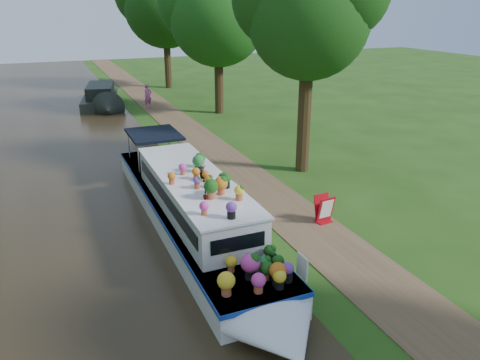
% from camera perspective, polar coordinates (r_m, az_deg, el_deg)
% --- Properties ---
extents(ground, '(100.00, 100.00, 0.00)m').
position_cam_1_polar(ground, '(16.27, 1.17, -3.76)').
color(ground, '#1E4310').
rests_on(ground, ground).
extents(canal_water, '(10.00, 100.00, 0.02)m').
position_cam_1_polar(canal_water, '(15.09, -20.31, -7.16)').
color(canal_water, black).
rests_on(canal_water, ground).
extents(towpath, '(2.20, 100.00, 0.03)m').
position_cam_1_polar(towpath, '(16.74, 4.93, -3.04)').
color(towpath, brown).
rests_on(towpath, ground).
extents(plant_boat, '(2.29, 13.52, 2.26)m').
position_cam_1_polar(plant_boat, '(14.42, -5.54, -3.46)').
color(plant_boat, silver).
rests_on(plant_boat, canal_water).
extents(tree_near_overhang, '(5.52, 5.28, 8.99)m').
position_cam_1_polar(tree_near_overhang, '(19.28, 8.35, 20.11)').
color(tree_near_overhang, black).
rests_on(tree_near_overhang, ground).
extents(tree_near_mid, '(6.90, 6.60, 9.40)m').
position_cam_1_polar(tree_near_mid, '(30.47, -2.81, 20.12)').
color(tree_near_mid, black).
rests_on(tree_near_mid, ground).
extents(second_boat, '(3.40, 7.89, 1.46)m').
position_cam_1_polar(second_boat, '(34.72, -16.60, 9.67)').
color(second_boat, black).
rests_on(second_boat, canal_water).
extents(sandwich_board, '(0.59, 0.50, 0.92)m').
position_cam_1_polar(sandwich_board, '(15.47, 10.21, -3.64)').
color(sandwich_board, '#A30B15').
rests_on(sandwich_board, towpath).
extents(pedestrian_pink, '(0.70, 0.60, 1.63)m').
position_cam_1_polar(pedestrian_pink, '(32.88, -11.16, 10.00)').
color(pedestrian_pink, '#C25064').
rests_on(pedestrian_pink, towpath).
extents(verge_plant, '(0.45, 0.40, 0.44)m').
position_cam_1_polar(verge_plant, '(16.01, 1.32, -3.32)').
color(verge_plant, '#356D20').
rests_on(verge_plant, ground).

